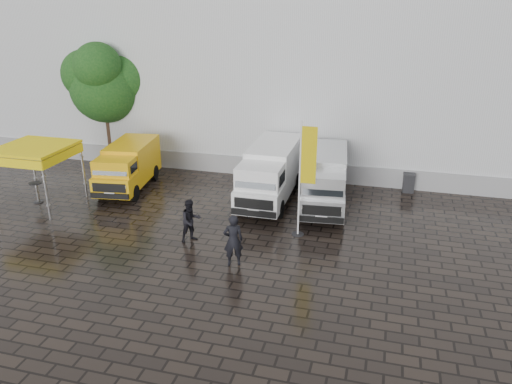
% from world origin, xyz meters
% --- Properties ---
extents(ground, '(120.00, 120.00, 0.00)m').
position_xyz_m(ground, '(0.00, 0.00, 0.00)').
color(ground, black).
rests_on(ground, ground).
extents(exhibition_hall, '(44.00, 16.00, 12.00)m').
position_xyz_m(exhibition_hall, '(2.00, 16.00, 6.00)').
color(exhibition_hall, silver).
rests_on(exhibition_hall, ground).
extents(hall_plinth, '(44.00, 0.15, 1.00)m').
position_xyz_m(hall_plinth, '(2.00, 7.95, 0.50)').
color(hall_plinth, gray).
rests_on(hall_plinth, ground).
extents(van_yellow, '(2.52, 5.07, 2.24)m').
position_xyz_m(van_yellow, '(-8.71, 4.35, 1.12)').
color(van_yellow, '#F7B40D').
rests_on(van_yellow, ground).
extents(van_white, '(2.03, 6.00, 2.59)m').
position_xyz_m(van_white, '(-1.44, 4.70, 1.30)').
color(van_white, white).
rests_on(van_white, ground).
extents(van_silver, '(2.43, 5.80, 2.44)m').
position_xyz_m(van_silver, '(1.14, 4.70, 1.22)').
color(van_silver, silver).
rests_on(van_silver, ground).
extents(canopy_tent, '(3.01, 3.01, 2.86)m').
position_xyz_m(canopy_tent, '(-11.63, 1.34, 2.67)').
color(canopy_tent, silver).
rests_on(canopy_tent, ground).
extents(flagpole, '(0.88, 0.50, 4.76)m').
position_xyz_m(flagpole, '(0.73, 1.36, 2.64)').
color(flagpole, black).
rests_on(flagpole, ground).
extents(tree, '(4.01, 4.09, 7.19)m').
position_xyz_m(tree, '(-11.99, 8.38, 4.62)').
color(tree, black).
rests_on(tree, ground).
extents(cocktail_table, '(0.60, 0.60, 0.99)m').
position_xyz_m(cocktail_table, '(-12.01, 1.54, 0.50)').
color(cocktail_table, black).
rests_on(cocktail_table, ground).
extents(wheelie_bin, '(0.59, 0.59, 0.96)m').
position_xyz_m(wheelie_bin, '(4.98, 7.59, 0.48)').
color(wheelie_bin, black).
rests_on(wheelie_bin, ground).
extents(person_front, '(0.85, 0.72, 1.97)m').
position_xyz_m(person_front, '(-1.26, -1.67, 0.98)').
color(person_front, black).
rests_on(person_front, ground).
extents(person_tent, '(1.07, 1.08, 1.76)m').
position_xyz_m(person_tent, '(-3.46, -0.28, 0.88)').
color(person_tent, black).
rests_on(person_tent, ground).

